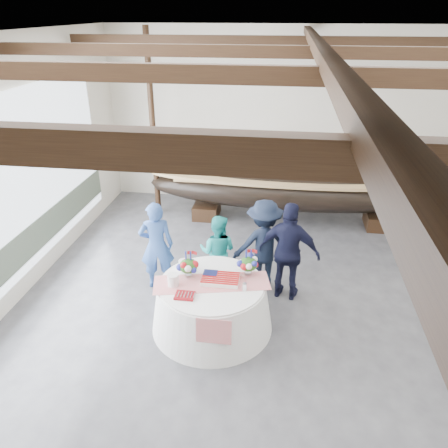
# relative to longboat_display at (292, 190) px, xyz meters

# --- Properties ---
(floor) EXTENTS (10.00, 12.00, 0.01)m
(floor) POSITION_rel_longboat_display_xyz_m (0.09, -4.70, -0.85)
(floor) COLOR #3D3D42
(floor) RESTS_ON ground
(wall_back) EXTENTS (10.00, 0.02, 4.50)m
(wall_back) POSITION_rel_longboat_display_xyz_m (0.09, 1.30, 1.40)
(wall_back) COLOR silver
(wall_back) RESTS_ON ground
(ceiling) EXTENTS (10.00, 12.00, 0.01)m
(ceiling) POSITION_rel_longboat_display_xyz_m (0.09, -4.70, 3.65)
(ceiling) COLOR white
(ceiling) RESTS_ON wall_back
(pavilion_structure) EXTENTS (9.80, 11.76, 4.50)m
(pavilion_structure) POSITION_rel_longboat_display_xyz_m (0.09, -3.89, 3.15)
(pavilion_structure) COLOR black
(pavilion_structure) RESTS_ON ground
(open_bay) EXTENTS (0.03, 7.00, 3.20)m
(open_bay) POSITION_rel_longboat_display_xyz_m (-4.85, -3.70, 0.98)
(open_bay) COLOR silver
(open_bay) RESTS_ON ground
(longboat_display) EXTENTS (7.11, 1.42, 1.33)m
(longboat_display) POSITION_rel_longboat_display_xyz_m (0.00, 0.00, 0.00)
(longboat_display) COLOR black
(longboat_display) RESTS_ON ground
(banquet_table) EXTENTS (2.01, 2.01, 0.86)m
(banquet_table) POSITION_rel_longboat_display_xyz_m (-1.27, -4.26, -0.42)
(banquet_table) COLOR white
(banquet_table) RESTS_ON ground
(tabletop_items) EXTENTS (1.93, 1.02, 0.40)m
(tabletop_items) POSITION_rel_longboat_display_xyz_m (-1.27, -4.10, 0.16)
(tabletop_items) COLOR red
(tabletop_items) RESTS_ON banquet_table
(guest_woman_blue) EXTENTS (0.72, 0.57, 1.74)m
(guest_woman_blue) POSITION_rel_longboat_display_xyz_m (-2.49, -3.21, 0.02)
(guest_woman_blue) COLOR #2B4B8A
(guest_woman_blue) RESTS_ON ground
(guest_woman_teal) EXTENTS (0.76, 0.62, 1.46)m
(guest_woman_teal) POSITION_rel_longboat_display_xyz_m (-1.37, -3.04, -0.12)
(guest_woman_teal) COLOR teal
(guest_woman_teal) RESTS_ON ground
(guest_man_left) EXTENTS (1.26, 0.90, 1.77)m
(guest_man_left) POSITION_rel_longboat_display_xyz_m (-0.52, -2.94, 0.04)
(guest_man_left) COLOR black
(guest_man_left) RESTS_ON ground
(guest_man_right) EXTENTS (1.17, 0.69, 1.88)m
(guest_man_right) POSITION_rel_longboat_display_xyz_m (-0.05, -3.23, 0.09)
(guest_man_right) COLOR black
(guest_man_right) RESTS_ON ground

